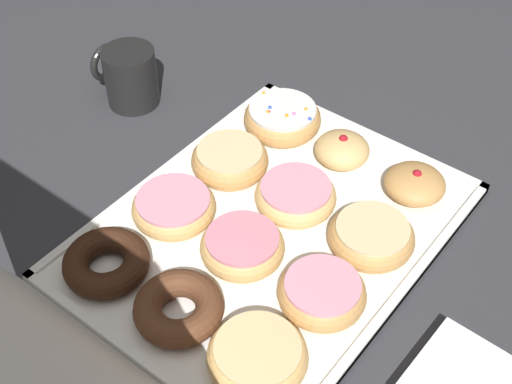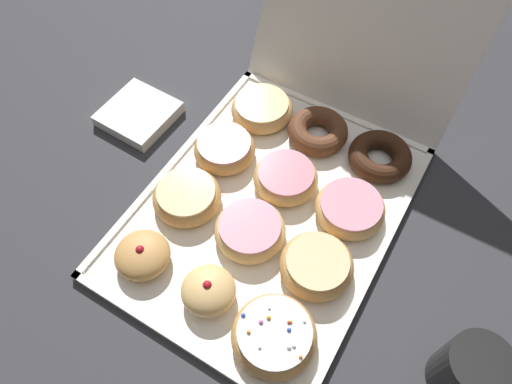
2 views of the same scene
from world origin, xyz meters
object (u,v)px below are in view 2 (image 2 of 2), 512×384
at_px(sprinkle_donut_2, 274,335).
at_px(coffee_mug, 473,373).
at_px(jelly_filled_donut_1, 211,292).
at_px(glazed_ring_donut_3, 187,196).
at_px(pink_frosted_donut_7, 284,177).
at_px(jelly_filled_donut_0, 142,255).
at_px(chocolate_cake_ring_donut_10, 317,131).
at_px(pink_frosted_donut_6, 225,149).
at_px(donut_box, 268,211).
at_px(napkin_stack, 139,114).
at_px(glazed_ring_donut_5, 317,265).
at_px(pink_frosted_donut_4, 248,229).
at_px(glazed_ring_donut_9, 262,109).
at_px(pink_frosted_donut_8, 350,208).
at_px(chocolate_cake_ring_donut_11, 380,156).

xyz_separation_m(sprinkle_donut_2, coffee_mug, (0.25, 0.08, 0.02)).
bearing_deg(jelly_filled_donut_1, glazed_ring_donut_3, 137.03).
bearing_deg(pink_frosted_donut_7, jelly_filled_donut_0, -115.77).
relative_size(sprinkle_donut_2, chocolate_cake_ring_donut_10, 1.10).
bearing_deg(pink_frosted_donut_6, donut_box, -25.49).
bearing_deg(coffee_mug, napkin_stack, 167.16).
xyz_separation_m(glazed_ring_donut_5, coffee_mug, (0.24, -0.04, 0.02)).
bearing_deg(pink_frosted_donut_7, glazed_ring_donut_5, -44.08).
bearing_deg(pink_frosted_donut_6, glazed_ring_donut_3, -89.60).
xyz_separation_m(jelly_filled_donut_0, pink_frosted_donut_4, (0.12, 0.12, -0.00)).
relative_size(donut_box, pink_frosted_donut_7, 4.68).
distance_m(donut_box, glazed_ring_donut_5, 0.13).
bearing_deg(glazed_ring_donut_9, pink_frosted_donut_7, -46.19).
relative_size(pink_frosted_donut_6, coffee_mug, 1.04).
bearing_deg(glazed_ring_donut_5, pink_frosted_donut_7, 135.92).
height_order(pink_frosted_donut_8, chocolate_cake_ring_donut_11, same).
bearing_deg(glazed_ring_donut_9, glazed_ring_donut_3, -91.85).
relative_size(glazed_ring_donut_5, napkin_stack, 0.91).
bearing_deg(coffee_mug, glazed_ring_donut_3, 175.16).
xyz_separation_m(glazed_ring_donut_3, chocolate_cake_ring_donut_11, (0.24, 0.24, -0.00)).
xyz_separation_m(glazed_ring_donut_5, napkin_stack, (-0.44, 0.12, -0.02)).
bearing_deg(jelly_filled_donut_1, napkin_stack, 144.30).
height_order(jelly_filled_donut_0, pink_frosted_donut_6, jelly_filled_donut_0).
bearing_deg(glazed_ring_donut_3, napkin_stack, 149.83).
bearing_deg(jelly_filled_donut_1, sprinkle_donut_2, -3.82).
xyz_separation_m(jelly_filled_donut_1, chocolate_cake_ring_donut_11, (0.12, 0.36, -0.01)).
distance_m(glazed_ring_donut_3, pink_frosted_donut_6, 0.12).
bearing_deg(pink_frosted_donut_7, chocolate_cake_ring_donut_10, 88.74).
bearing_deg(napkin_stack, pink_frosted_donut_7, 0.54).
bearing_deg(chocolate_cake_ring_donut_11, donut_box, -122.89).
relative_size(pink_frosted_donut_6, chocolate_cake_ring_donut_10, 1.00).
height_order(jelly_filled_donut_1, pink_frosted_donut_7, jelly_filled_donut_1).
bearing_deg(pink_frosted_donut_8, pink_frosted_donut_4, -136.09).
bearing_deg(glazed_ring_donut_9, chocolate_cake_ring_donut_11, 2.40).
relative_size(pink_frosted_donut_4, chocolate_cake_ring_donut_11, 1.02).
distance_m(donut_box, pink_frosted_donut_7, 0.06).
height_order(sprinkle_donut_2, coffee_mug, coffee_mug).
bearing_deg(pink_frosted_donut_7, pink_frosted_donut_4, -90.37).
bearing_deg(pink_frosted_donut_4, glazed_ring_donut_5, -0.14).
height_order(glazed_ring_donut_3, pink_frosted_donut_4, same).
xyz_separation_m(sprinkle_donut_2, pink_frosted_donut_7, (-0.12, 0.24, -0.00)).
xyz_separation_m(jelly_filled_donut_1, pink_frosted_donut_7, (-0.01, 0.24, -0.00)).
height_order(jelly_filled_donut_0, jelly_filled_donut_1, jelly_filled_donut_1).
bearing_deg(donut_box, pink_frosted_donut_7, 93.56).
relative_size(jelly_filled_donut_0, glazed_ring_donut_5, 0.76).
height_order(glazed_ring_donut_9, chocolate_cake_ring_donut_11, glazed_ring_donut_9).
bearing_deg(pink_frosted_donut_6, coffee_mug, -17.96).
bearing_deg(jelly_filled_donut_1, pink_frosted_donut_6, 118.56).
distance_m(donut_box, coffee_mug, 0.38).
relative_size(jelly_filled_donut_0, napkin_stack, 0.69).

